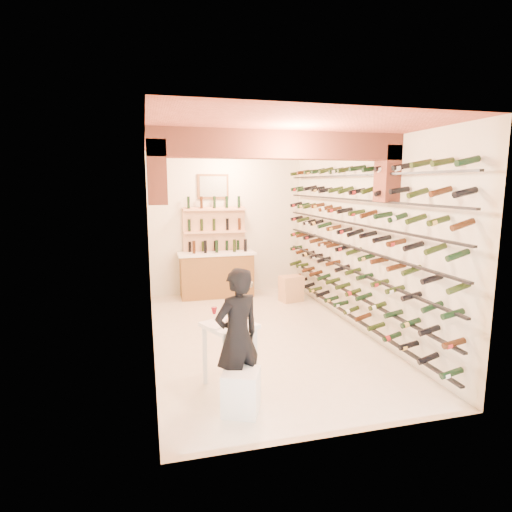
{
  "coord_description": "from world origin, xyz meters",
  "views": [
    {
      "loc": [
        -1.79,
        -6.58,
        2.51
      ],
      "look_at": [
        0.0,
        0.3,
        1.3
      ],
      "focal_mm": 29.78,
      "sensor_mm": 36.0,
      "label": 1
    }
  ],
  "objects": [
    {
      "name": "tasting_table",
      "position": [
        -0.84,
        -1.62,
        0.66
      ],
      "size": [
        0.74,
        0.74,
        0.98
      ],
      "rotation": [
        0.0,
        0.0,
        0.42
      ],
      "color": "white",
      "rests_on": "ground"
    },
    {
      "name": "back_shelving",
      "position": [
        -0.3,
        2.89,
        1.17
      ],
      "size": [
        1.4,
        0.31,
        2.73
      ],
      "color": "tan",
      "rests_on": "ground"
    },
    {
      "name": "room_shell",
      "position": [
        0.0,
        -0.26,
        2.25
      ],
      "size": [
        3.52,
        6.02,
        3.21
      ],
      "color": "beige",
      "rests_on": "ground"
    },
    {
      "name": "person",
      "position": [
        -0.84,
        -2.09,
        0.8
      ],
      "size": [
        0.69,
        0.58,
        1.6
      ],
      "primitive_type": "imported",
      "rotation": [
        0.0,
        0.0,
        3.54
      ],
      "color": "black",
      "rests_on": "ground"
    },
    {
      "name": "wine_rack",
      "position": [
        1.53,
        0.0,
        1.55
      ],
      "size": [
        0.32,
        5.7,
        2.56
      ],
      "color": "black",
      "rests_on": "ground"
    },
    {
      "name": "ground",
      "position": [
        0.0,
        0.0,
        0.0
      ],
      "size": [
        6.0,
        6.0,
        0.0
      ],
      "primitive_type": "plane",
      "color": "beige",
      "rests_on": "ground"
    },
    {
      "name": "crate_lower",
      "position": [
        1.19,
        1.86,
        0.14
      ],
      "size": [
        0.52,
        0.42,
        0.28
      ],
      "primitive_type": "cube",
      "rotation": [
        0.0,
        0.0,
        0.22
      ],
      "color": "tan",
      "rests_on": "ground"
    },
    {
      "name": "white_stool",
      "position": [
        -0.85,
        -2.3,
        0.24
      ],
      "size": [
        0.51,
        0.51,
        0.48
      ],
      "primitive_type": "cube",
      "rotation": [
        0.0,
        0.0,
        -0.41
      ],
      "color": "white",
      "rests_on": "ground"
    },
    {
      "name": "chrome_barstool",
      "position": [
        -0.14,
        0.69,
        0.44
      ],
      "size": [
        0.39,
        0.39,
        0.76
      ],
      "rotation": [
        0.0,
        0.0,
        0.05
      ],
      "color": "silver",
      "rests_on": "ground"
    },
    {
      "name": "crate_upper",
      "position": [
        1.19,
        1.86,
        0.41
      ],
      "size": [
        0.52,
        0.4,
        0.28
      ],
      "primitive_type": "cube",
      "rotation": [
        0.0,
        0.0,
        0.18
      ],
      "color": "tan",
      "rests_on": "crate_lower"
    },
    {
      "name": "back_counter",
      "position": [
        -0.3,
        2.65,
        0.53
      ],
      "size": [
        1.7,
        0.62,
        1.29
      ],
      "color": "brown",
      "rests_on": "ground"
    }
  ]
}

